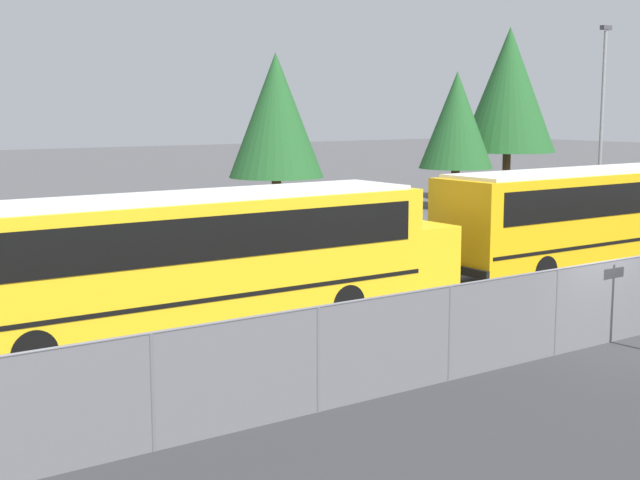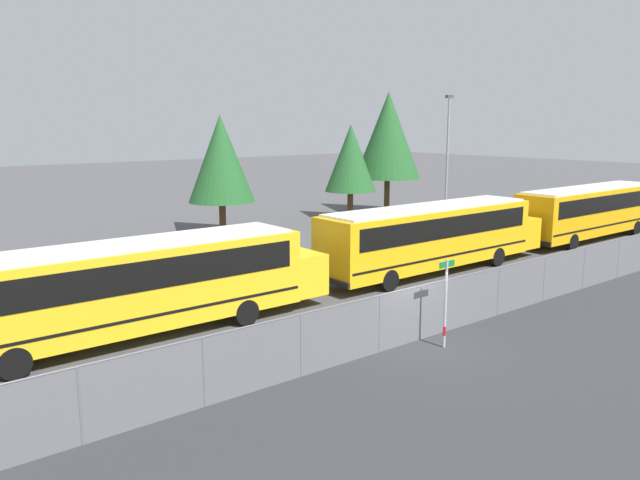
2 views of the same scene
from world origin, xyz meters
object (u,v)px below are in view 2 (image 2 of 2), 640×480
(school_bus_2, at_px, (434,233))
(school_bus_3, at_px, (592,208))
(tree_0, at_px, (221,159))
(tree_2, at_px, (351,158))
(school_bus_1, at_px, (136,282))
(street_sign, at_px, (446,301))
(light_pole, at_px, (447,156))
(tree_1, at_px, (388,135))

(school_bus_2, xyz_separation_m, school_bus_3, (14.27, -0.25, 0.00))
(tree_0, xyz_separation_m, tree_2, (10.55, -0.59, -0.30))
(school_bus_1, distance_m, street_sign, 10.11)
(school_bus_3, height_order, street_sign, school_bus_3)
(light_pole, height_order, tree_1, tree_1)
(school_bus_1, distance_m, school_bus_2, 14.82)
(tree_2, bearing_deg, tree_0, 176.77)
(tree_0, bearing_deg, tree_2, -3.23)
(street_sign, height_order, tree_0, tree_0)
(street_sign, bearing_deg, tree_1, 48.76)
(school_bus_2, xyz_separation_m, tree_0, (-2.41, 15.86, 2.91))
(school_bus_1, relative_size, school_bus_3, 1.00)
(school_bus_1, distance_m, tree_1, 32.04)
(street_sign, relative_size, tree_1, 0.30)
(school_bus_1, xyz_separation_m, street_sign, (7.25, -7.03, -0.38))
(tree_1, bearing_deg, light_pole, -102.46)
(street_sign, xyz_separation_m, light_pole, (18.56, 15.64, 3.32))
(light_pole, distance_m, tree_2, 7.32)
(tree_0, bearing_deg, street_sign, -102.67)
(school_bus_1, bearing_deg, tree_0, 52.09)
(school_bus_2, height_order, school_bus_3, same)
(school_bus_2, xyz_separation_m, street_sign, (-7.57, -7.11, -0.38))
(tree_0, bearing_deg, light_pole, -28.68)
(tree_2, bearing_deg, tree_1, 8.29)
(school_bus_2, relative_size, light_pole, 1.55)
(street_sign, bearing_deg, tree_2, 54.92)
(tree_1, height_order, tree_2, tree_1)
(school_bus_3, relative_size, street_sign, 4.80)
(school_bus_2, relative_size, tree_2, 1.98)
(school_bus_1, bearing_deg, tree_1, 30.24)
(school_bus_3, bearing_deg, tree_2, 111.54)
(street_sign, relative_size, tree_2, 0.41)
(tree_1, bearing_deg, school_bus_1, -149.76)
(tree_0, distance_m, tree_2, 10.57)
(light_pole, relative_size, tree_1, 0.94)
(school_bus_2, bearing_deg, light_pole, 37.82)
(tree_0, bearing_deg, school_bus_3, -44.00)
(school_bus_3, height_order, tree_1, tree_1)
(school_bus_2, bearing_deg, tree_2, 61.91)
(tree_1, xyz_separation_m, tree_2, (-4.47, -0.65, -1.59))
(school_bus_2, distance_m, school_bus_3, 14.27)
(tree_0, bearing_deg, school_bus_2, -81.37)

